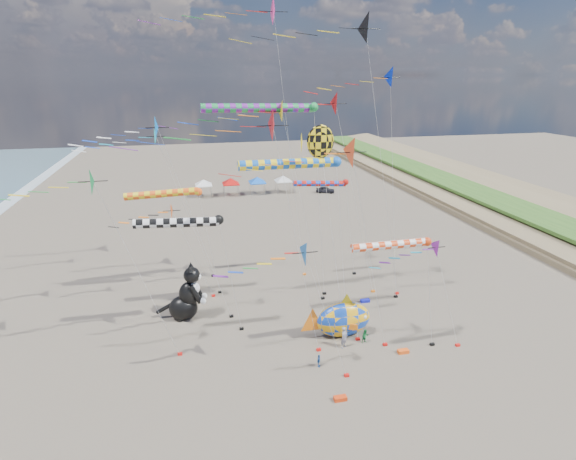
{
  "coord_description": "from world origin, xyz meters",
  "views": [
    {
      "loc": [
        -8.9,
        -22.16,
        21.41
      ],
      "look_at": [
        -1.06,
        12.0,
        9.29
      ],
      "focal_mm": 28.0,
      "sensor_mm": 36.0,
      "label": 1
    }
  ],
  "objects_px": {
    "child_green": "(365,336)",
    "fish_inflatable": "(343,319)",
    "person_adult": "(344,337)",
    "parked_car": "(325,190)",
    "cat_inflatable": "(185,291)",
    "child_blue": "(319,361)"
  },
  "relations": [
    {
      "from": "person_adult",
      "to": "child_green",
      "type": "distance_m",
      "value": 2.02
    },
    {
      "from": "cat_inflatable",
      "to": "child_green",
      "type": "relative_size",
      "value": 4.36
    },
    {
      "from": "cat_inflatable",
      "to": "person_adult",
      "type": "distance_m",
      "value": 14.99
    },
    {
      "from": "fish_inflatable",
      "to": "person_adult",
      "type": "distance_m",
      "value": 1.91
    },
    {
      "from": "fish_inflatable",
      "to": "person_adult",
      "type": "xyz_separation_m",
      "value": [
        -0.47,
        -1.75,
        -0.62
      ]
    },
    {
      "from": "child_green",
      "to": "person_adult",
      "type": "bearing_deg",
      "value": 173.53
    },
    {
      "from": "person_adult",
      "to": "child_green",
      "type": "height_order",
      "value": "person_adult"
    },
    {
      "from": "person_adult",
      "to": "parked_car",
      "type": "relative_size",
      "value": 0.53
    },
    {
      "from": "child_green",
      "to": "parked_car",
      "type": "distance_m",
      "value": 51.13
    },
    {
      "from": "child_green",
      "to": "child_blue",
      "type": "xyz_separation_m",
      "value": [
        -4.77,
        -2.31,
        -0.09
      ]
    },
    {
      "from": "child_green",
      "to": "parked_car",
      "type": "xyz_separation_m",
      "value": [
        12.06,
        49.69,
        -0.02
      ]
    },
    {
      "from": "cat_inflatable",
      "to": "child_blue",
      "type": "distance_m",
      "value": 14.17
    },
    {
      "from": "parked_car",
      "to": "person_adult",
      "type": "bearing_deg",
      "value": -176.89
    },
    {
      "from": "child_green",
      "to": "parked_car",
      "type": "height_order",
      "value": "child_green"
    },
    {
      "from": "person_adult",
      "to": "child_green",
      "type": "bearing_deg",
      "value": -29.51
    },
    {
      "from": "fish_inflatable",
      "to": "parked_car",
      "type": "height_order",
      "value": "fish_inflatable"
    },
    {
      "from": "child_green",
      "to": "fish_inflatable",
      "type": "bearing_deg",
      "value": 121.57
    },
    {
      "from": "cat_inflatable",
      "to": "child_green",
      "type": "bearing_deg",
      "value": -18.6
    },
    {
      "from": "child_blue",
      "to": "parked_car",
      "type": "bearing_deg",
      "value": 11.86
    },
    {
      "from": "parked_car",
      "to": "cat_inflatable",
      "type": "bearing_deg",
      "value": 166.43
    },
    {
      "from": "fish_inflatable",
      "to": "person_adult",
      "type": "relative_size",
      "value": 3.35
    },
    {
      "from": "person_adult",
      "to": "child_blue",
      "type": "xyz_separation_m",
      "value": [
        -2.79,
        -2.06,
        -0.41
      ]
    }
  ]
}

